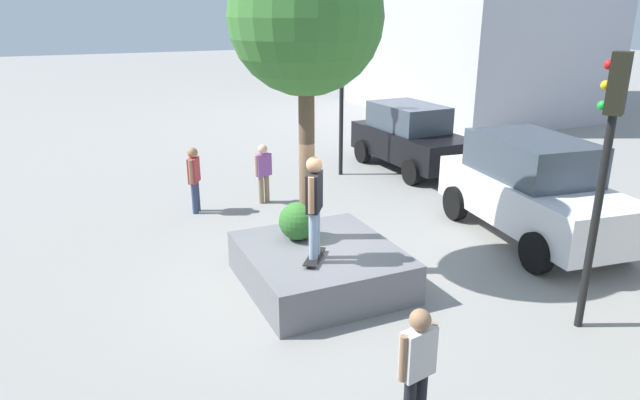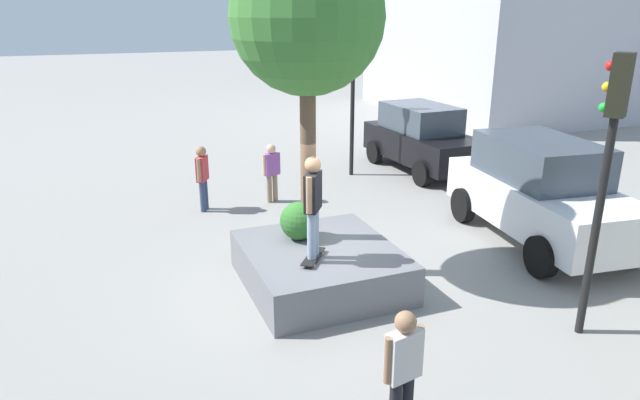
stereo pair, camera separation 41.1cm
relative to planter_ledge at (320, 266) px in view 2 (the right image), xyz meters
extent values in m
plane|color=gray|center=(-0.06, -0.14, -0.36)|extent=(120.00, 120.00, 0.00)
cube|color=slate|center=(0.00, 0.00, 0.00)|extent=(2.83, 2.60, 0.71)
cylinder|color=brown|center=(-0.57, 0.00, 1.95)|extent=(0.28, 0.28, 3.19)
sphere|color=#3D7A33|center=(-0.57, 0.00, 4.26)|extent=(2.59, 2.59, 2.59)
sphere|color=#2D6628|center=(-0.55, -0.20, 0.71)|extent=(0.70, 0.70, 0.70)
cube|color=black|center=(0.42, -0.29, 0.42)|extent=(0.76, 0.65, 0.02)
sphere|color=beige|center=(0.17, -0.20, 0.39)|extent=(0.06, 0.06, 0.06)
sphere|color=beige|center=(0.27, -0.07, 0.39)|extent=(0.06, 0.06, 0.06)
sphere|color=beige|center=(0.57, -0.51, 0.39)|extent=(0.06, 0.06, 0.06)
sphere|color=beige|center=(0.68, -0.38, 0.39)|extent=(0.06, 0.06, 0.06)
cylinder|color=#8C9EB7|center=(0.50, -0.35, 0.84)|extent=(0.15, 0.15, 0.82)
cylinder|color=#8C9EB7|center=(0.34, -0.23, 0.84)|extent=(0.15, 0.15, 0.82)
cube|color=black|center=(0.42, -0.29, 1.57)|extent=(0.49, 0.43, 0.64)
cylinder|color=#9E7251|center=(0.62, -0.43, 1.59)|extent=(0.10, 0.10, 0.60)
cylinder|color=#9E7251|center=(0.22, -0.15, 1.59)|extent=(0.10, 0.10, 0.60)
sphere|color=#9E7251|center=(0.42, -0.29, 2.02)|extent=(0.27, 0.27, 0.27)
cube|color=black|center=(-5.94, 5.72, 0.43)|extent=(4.35, 1.95, 0.86)
cube|color=#38424C|center=(-6.15, 5.71, 1.25)|extent=(2.45, 1.67, 0.77)
cylinder|color=black|center=(-4.60, 6.67, 0.01)|extent=(0.74, 0.24, 0.73)
cylinder|color=black|center=(-4.54, 4.87, 0.01)|extent=(0.74, 0.24, 0.73)
cylinder|color=black|center=(-7.34, 6.57, 0.01)|extent=(0.74, 0.24, 0.73)
cylinder|color=black|center=(-7.28, 4.77, 0.01)|extent=(0.74, 0.24, 0.73)
cube|color=white|center=(-0.17, 5.08, 0.51)|extent=(4.89, 2.53, 0.94)
cube|color=#38424C|center=(-0.40, 5.11, 1.40)|extent=(2.81, 2.04, 0.84)
cylinder|color=black|center=(1.44, 5.87, 0.04)|extent=(0.82, 0.33, 0.80)
cylinder|color=black|center=(1.20, 3.92, 0.04)|extent=(0.82, 0.33, 0.80)
cylinder|color=black|center=(-1.53, 6.24, 0.04)|extent=(0.82, 0.33, 0.80)
cylinder|color=black|center=(-1.77, 4.29, 0.04)|extent=(0.82, 0.33, 0.80)
cylinder|color=black|center=(2.95, 3.14, 1.32)|extent=(0.12, 0.12, 3.35)
cube|color=black|center=(2.95, 3.14, 3.42)|extent=(0.35, 0.36, 0.85)
sphere|color=red|center=(2.82, 3.06, 3.66)|extent=(0.14, 0.14, 0.14)
sphere|color=gold|center=(2.82, 3.06, 3.38)|extent=(0.14, 0.14, 0.14)
sphere|color=green|center=(2.82, 3.06, 3.10)|extent=(0.14, 0.14, 0.14)
cylinder|color=black|center=(-6.30, 3.50, 1.37)|extent=(0.12, 0.12, 3.45)
cube|color=black|center=(-6.30, 3.50, 3.51)|extent=(0.36, 0.37, 0.85)
sphere|color=red|center=(-6.42, 3.41, 3.76)|extent=(0.14, 0.14, 0.14)
sphere|color=gold|center=(-6.42, 3.41, 3.48)|extent=(0.14, 0.14, 0.14)
sphere|color=green|center=(-6.42, 3.41, 3.20)|extent=(0.14, 0.14, 0.14)
cylinder|color=#847056|center=(-4.74, 0.48, 0.00)|extent=(0.13, 0.13, 0.72)
cylinder|color=#847056|center=(-4.79, 0.65, 0.00)|extent=(0.13, 0.13, 0.72)
cube|color=#8C4C99|center=(-4.77, 0.56, 0.65)|extent=(0.28, 0.44, 0.56)
cylinder|color=#D8AD8C|center=(-4.71, 0.36, 0.66)|extent=(0.09, 0.09, 0.53)
cylinder|color=#D8AD8C|center=(-4.83, 0.77, 0.66)|extent=(0.09, 0.09, 0.53)
sphere|color=#D8AD8C|center=(-4.77, 0.56, 1.05)|extent=(0.24, 0.24, 0.24)
cylinder|color=navy|center=(-4.67, -1.24, 0.03)|extent=(0.14, 0.14, 0.77)
cylinder|color=navy|center=(-4.83, -1.15, 0.03)|extent=(0.14, 0.14, 0.77)
cube|color=#B23338|center=(-4.75, -1.19, 0.71)|extent=(0.47, 0.37, 0.60)
cylinder|color=#9E7251|center=(-4.55, -1.30, 0.73)|extent=(0.09, 0.09, 0.57)
cylinder|color=#9E7251|center=(-4.95, -1.08, 0.73)|extent=(0.09, 0.09, 0.57)
sphere|color=#9E7251|center=(-4.75, -1.19, 1.14)|extent=(0.25, 0.25, 0.25)
cube|color=silver|center=(3.87, -0.52, 0.71)|extent=(0.26, 0.46, 0.60)
cylinder|color=#9E7251|center=(3.92, -0.74, 0.72)|extent=(0.09, 0.09, 0.57)
cylinder|color=#9E7251|center=(3.83, -0.30, 0.72)|extent=(0.09, 0.09, 0.57)
sphere|color=#9E7251|center=(3.87, -0.52, 1.13)|extent=(0.25, 0.25, 0.25)
camera|label=1|loc=(8.42, -3.77, 4.39)|focal=31.78mm
camera|label=2|loc=(8.58, -3.39, 4.39)|focal=31.78mm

